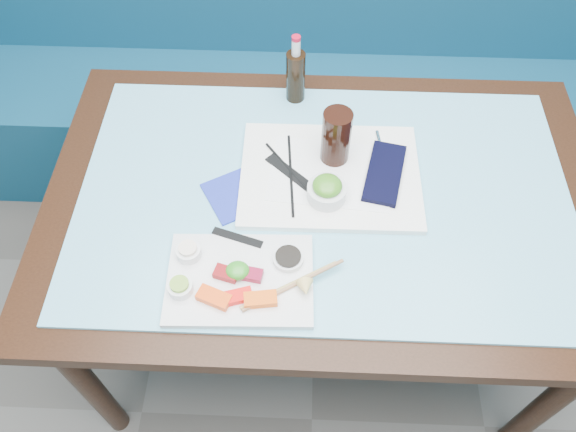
{
  "coord_description": "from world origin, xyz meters",
  "views": [
    {
      "loc": [
        -0.06,
        0.6,
        1.86
      ],
      "look_at": [
        -0.09,
        1.35,
        0.8
      ],
      "focal_mm": 35.0,
      "sensor_mm": 36.0,
      "label": 1
    }
  ],
  "objects_px": {
    "sashimi_plate": "(240,280)",
    "serving_tray": "(330,175)",
    "booth_bench": "(320,84)",
    "seaweed_bowl": "(327,192)",
    "cola_bottle_body": "(296,77)",
    "dining_table": "(323,215)",
    "cola_glass": "(336,137)",
    "blue_napkin": "(237,194)"
  },
  "relations": [
    {
      "from": "seaweed_bowl",
      "to": "cola_glass",
      "type": "distance_m",
      "value": 0.14
    },
    {
      "from": "cola_bottle_body",
      "to": "dining_table",
      "type": "bearing_deg",
      "value": -76.21
    },
    {
      "from": "sashimi_plate",
      "to": "cola_bottle_body",
      "type": "distance_m",
      "value": 0.61
    },
    {
      "from": "cola_bottle_body",
      "to": "blue_napkin",
      "type": "height_order",
      "value": "cola_bottle_body"
    },
    {
      "from": "sashimi_plate",
      "to": "blue_napkin",
      "type": "distance_m",
      "value": 0.24
    },
    {
      "from": "sashimi_plate",
      "to": "cola_glass",
      "type": "relative_size",
      "value": 2.14
    },
    {
      "from": "booth_bench",
      "to": "blue_napkin",
      "type": "relative_size",
      "value": 21.35
    },
    {
      "from": "booth_bench",
      "to": "seaweed_bowl",
      "type": "height_order",
      "value": "booth_bench"
    },
    {
      "from": "cola_glass",
      "to": "seaweed_bowl",
      "type": "bearing_deg",
      "value": -98.75
    },
    {
      "from": "dining_table",
      "to": "cola_glass",
      "type": "bearing_deg",
      "value": 77.91
    },
    {
      "from": "seaweed_bowl",
      "to": "blue_napkin",
      "type": "relative_size",
      "value": 0.68
    },
    {
      "from": "dining_table",
      "to": "serving_tray",
      "type": "bearing_deg",
      "value": 76.07
    },
    {
      "from": "booth_bench",
      "to": "seaweed_bowl",
      "type": "bearing_deg",
      "value": -89.79
    },
    {
      "from": "serving_tray",
      "to": "blue_napkin",
      "type": "relative_size",
      "value": 3.21
    },
    {
      "from": "dining_table",
      "to": "cola_bottle_body",
      "type": "height_order",
      "value": "cola_bottle_body"
    },
    {
      "from": "cola_bottle_body",
      "to": "booth_bench",
      "type": "bearing_deg",
      "value": 80.34
    },
    {
      "from": "sashimi_plate",
      "to": "cola_glass",
      "type": "bearing_deg",
      "value": 58.09
    },
    {
      "from": "sashimi_plate",
      "to": "serving_tray",
      "type": "bearing_deg",
      "value": 55.13
    },
    {
      "from": "serving_tray",
      "to": "blue_napkin",
      "type": "xyz_separation_m",
      "value": [
        -0.23,
        -0.07,
        -0.01
      ]
    },
    {
      "from": "booth_bench",
      "to": "cola_glass",
      "type": "height_order",
      "value": "booth_bench"
    },
    {
      "from": "dining_table",
      "to": "seaweed_bowl",
      "type": "height_order",
      "value": "seaweed_bowl"
    },
    {
      "from": "dining_table",
      "to": "serving_tray",
      "type": "relative_size",
      "value": 3.11
    },
    {
      "from": "booth_bench",
      "to": "cola_bottle_body",
      "type": "height_order",
      "value": "booth_bench"
    },
    {
      "from": "dining_table",
      "to": "cola_bottle_body",
      "type": "xyz_separation_m",
      "value": [
        -0.08,
        0.34,
        0.17
      ]
    },
    {
      "from": "dining_table",
      "to": "blue_napkin",
      "type": "relative_size",
      "value": 9.96
    },
    {
      "from": "serving_tray",
      "to": "seaweed_bowl",
      "type": "relative_size",
      "value": 4.7
    },
    {
      "from": "dining_table",
      "to": "cola_glass",
      "type": "distance_m",
      "value": 0.21
    },
    {
      "from": "booth_bench",
      "to": "sashimi_plate",
      "type": "distance_m",
      "value": 1.18
    },
    {
      "from": "serving_tray",
      "to": "cola_glass",
      "type": "relative_size",
      "value": 2.99
    },
    {
      "from": "serving_tray",
      "to": "cola_bottle_body",
      "type": "distance_m",
      "value": 0.31
    },
    {
      "from": "serving_tray",
      "to": "cola_bottle_body",
      "type": "relative_size",
      "value": 3.0
    },
    {
      "from": "blue_napkin",
      "to": "seaweed_bowl",
      "type": "bearing_deg",
      "value": -2.57
    },
    {
      "from": "dining_table",
      "to": "blue_napkin",
      "type": "xyz_separation_m",
      "value": [
        -0.22,
        -0.01,
        0.09
      ]
    },
    {
      "from": "cola_glass",
      "to": "cola_bottle_body",
      "type": "bearing_deg",
      "value": 114.49
    },
    {
      "from": "serving_tray",
      "to": "blue_napkin",
      "type": "bearing_deg",
      "value": -164.67
    },
    {
      "from": "cola_glass",
      "to": "booth_bench",
      "type": "bearing_deg",
      "value": 91.81
    },
    {
      "from": "sashimi_plate",
      "to": "serving_tray",
      "type": "distance_m",
      "value": 0.37
    },
    {
      "from": "cola_bottle_body",
      "to": "cola_glass",
      "type": "bearing_deg",
      "value": -65.51
    },
    {
      "from": "sashimi_plate",
      "to": "blue_napkin",
      "type": "xyz_separation_m",
      "value": [
        -0.03,
        0.24,
        -0.01
      ]
    },
    {
      "from": "sashimi_plate",
      "to": "booth_bench",
      "type": "bearing_deg",
      "value": 78.51
    },
    {
      "from": "sashimi_plate",
      "to": "cola_glass",
      "type": "xyz_separation_m",
      "value": [
        0.21,
        0.36,
        0.08
      ]
    },
    {
      "from": "booth_bench",
      "to": "seaweed_bowl",
      "type": "xyz_separation_m",
      "value": [
        0.0,
        -0.86,
        0.42
      ]
    }
  ]
}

